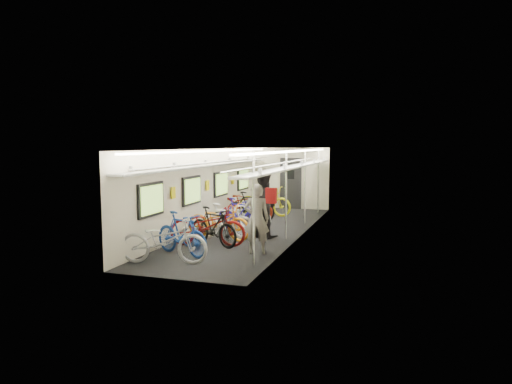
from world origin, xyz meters
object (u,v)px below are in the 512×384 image
Objects in this scene: bicycle_1 at (182,234)px; passenger_mid at (263,204)px; backpack at (271,196)px; bicycle_0 at (164,240)px; passenger_near at (257,219)px.

passenger_mid reaches higher than bicycle_1.
bicycle_0 is at bearing -130.20° from backpack.
passenger_mid is at bearing -92.50° from passenger_near.
passenger_mid is at bearing -2.27° from bicycle_1.
bicycle_0 is 5.00× the size of backpack.
passenger_near is at bearing -60.76° from bicycle_0.
backpack is at bearing -50.88° from bicycle_0.
backpack is at bearing -114.64° from passenger_near.
bicycle_0 is at bearing -161.32° from bicycle_1.
passenger_mid is at bearing -32.76° from bicycle_0.
bicycle_1 is at bearing 80.36° from passenger_mid.
passenger_near is at bearing -43.58° from bicycle_1.
backpack is at bearing -26.89° from bicycle_1.
passenger_near is at bearing 117.35° from passenger_mid.
bicycle_0 is 2.19m from passenger_near.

